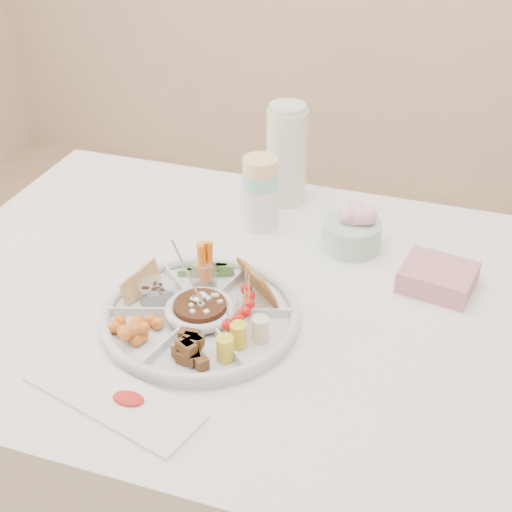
% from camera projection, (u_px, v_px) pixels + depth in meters
% --- Properties ---
extents(dining_table, '(1.52, 1.02, 0.76)m').
position_uv_depth(dining_table, '(272.00, 429.00, 1.66)').
color(dining_table, white).
rests_on(dining_table, floor).
extents(party_tray, '(0.48, 0.48, 0.04)m').
position_uv_depth(party_tray, '(200.00, 313.00, 1.38)').
color(party_tray, silver).
rests_on(party_tray, dining_table).
extents(bean_dip, '(0.13, 0.13, 0.04)m').
position_uv_depth(bean_dip, '(200.00, 310.00, 1.37)').
color(bean_dip, brown).
rests_on(bean_dip, party_tray).
extents(tortillas, '(0.12, 0.12, 0.06)m').
position_uv_depth(tortillas, '(259.00, 285.00, 1.42)').
color(tortillas, '#A87532').
rests_on(tortillas, party_tray).
extents(carrot_cucumber, '(0.13, 0.13, 0.09)m').
position_uv_depth(carrot_cucumber, '(205.00, 258.00, 1.46)').
color(carrot_cucumber, orange).
rests_on(carrot_cucumber, party_tray).
extents(pita_raisins, '(0.13, 0.13, 0.06)m').
position_uv_depth(pita_raisins, '(146.00, 284.00, 1.42)').
color(pita_raisins, gold).
rests_on(pita_raisins, party_tray).
extents(cherries, '(0.14, 0.14, 0.04)m').
position_uv_depth(cherries, '(136.00, 328.00, 1.32)').
color(cherries, '#C7721B').
rests_on(cherries, party_tray).
extents(granola_chunks, '(0.12, 0.12, 0.04)m').
position_uv_depth(granola_chunks, '(194.00, 352.00, 1.26)').
color(granola_chunks, brown).
rests_on(granola_chunks, party_tray).
extents(banana_tomato, '(0.13, 0.13, 0.08)m').
position_uv_depth(banana_tomato, '(258.00, 319.00, 1.30)').
color(banana_tomato, '#D0CD5A').
rests_on(banana_tomato, party_tray).
extents(cup_stack, '(0.10, 0.10, 0.24)m').
position_uv_depth(cup_stack, '(260.00, 180.00, 1.63)').
color(cup_stack, silver).
rests_on(cup_stack, dining_table).
extents(thermos, '(0.12, 0.12, 0.26)m').
position_uv_depth(thermos, '(287.00, 153.00, 1.73)').
color(thermos, white).
rests_on(thermos, dining_table).
extents(flower_bowl, '(0.15, 0.15, 0.10)m').
position_uv_depth(flower_bowl, '(352.00, 229.00, 1.59)').
color(flower_bowl, '#A3C0B3').
rests_on(flower_bowl, dining_table).
extents(napkin_stack, '(0.16, 0.15, 0.05)m').
position_uv_depth(napkin_stack, '(438.00, 277.00, 1.47)').
color(napkin_stack, '#CA8185').
rests_on(napkin_stack, dining_table).
extents(placemat, '(0.35, 0.19, 0.01)m').
position_uv_depth(placemat, '(113.00, 397.00, 1.21)').
color(placemat, white).
rests_on(placemat, dining_table).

